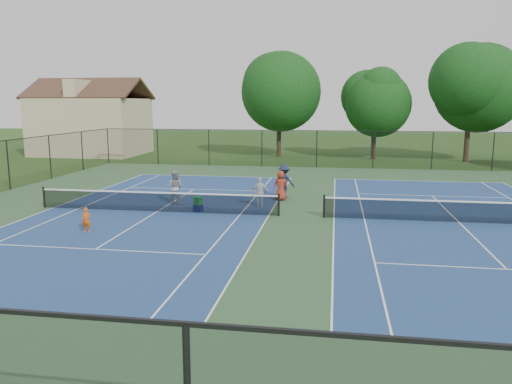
% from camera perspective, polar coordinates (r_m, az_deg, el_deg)
% --- Properties ---
extents(ground, '(140.00, 140.00, 0.00)m').
position_cam_1_polar(ground, '(23.32, 5.17, -2.85)').
color(ground, '#234716').
rests_on(ground, ground).
extents(court_pad, '(36.00, 36.00, 0.01)m').
position_cam_1_polar(court_pad, '(23.32, 5.17, -2.84)').
color(court_pad, '#315530').
rests_on(court_pad, ground).
extents(tennis_court_left, '(12.00, 23.83, 1.07)m').
position_cam_1_polar(tennis_court_left, '(24.75, -11.22, -2.01)').
color(tennis_court_left, navy).
rests_on(tennis_court_left, ground).
extents(tennis_court_right, '(12.00, 23.83, 1.07)m').
position_cam_1_polar(tennis_court_right, '(23.90, 22.19, -3.02)').
color(tennis_court_right, navy).
rests_on(tennis_court_right, ground).
extents(perimeter_fence, '(36.08, 36.08, 3.02)m').
position_cam_1_polar(perimeter_fence, '(23.01, 5.24, 1.04)').
color(perimeter_fence, black).
rests_on(perimeter_fence, ground).
extents(tree_back_b, '(7.60, 7.60, 10.03)m').
position_cam_1_polar(tree_back_b, '(48.99, 2.67, 11.79)').
color(tree_back_b, '#2D2116').
rests_on(tree_back_b, ground).
extents(tree_back_c, '(6.00, 6.00, 8.40)m').
position_cam_1_polar(tree_back_c, '(47.80, 13.49, 10.23)').
color(tree_back_c, '#2D2116').
rests_on(tree_back_c, ground).
extents(tree_back_d, '(7.80, 7.80, 10.37)m').
position_cam_1_polar(tree_back_d, '(48.09, 23.38, 11.29)').
color(tree_back_d, '#2D2116').
rests_on(tree_back_d, ground).
extents(clapboard_house, '(10.80, 8.10, 7.65)m').
position_cam_1_polar(clapboard_house, '(53.63, -18.28, 7.42)').
color(clapboard_house, tan).
rests_on(clapboard_house, ground).
extents(child_player, '(0.41, 0.31, 1.03)m').
position_cam_1_polar(child_player, '(21.56, -18.83, -3.04)').
color(child_player, '#D5570E').
rests_on(child_player, ground).
extents(instructor, '(0.92, 0.75, 1.79)m').
position_cam_1_polar(instructor, '(26.25, -9.24, 0.52)').
color(instructor, gray).
rests_on(instructor, ground).
extents(bystander_a, '(0.92, 0.43, 1.52)m').
position_cam_1_polar(bystander_a, '(25.26, 0.47, -0.02)').
color(bystander_a, silver).
rests_on(bystander_a, ground).
extents(bystander_b, '(1.34, 0.98, 1.86)m').
position_cam_1_polar(bystander_b, '(27.75, 3.24, 1.24)').
color(bystander_b, '#1B223C').
rests_on(bystander_b, ground).
extents(bystander_c, '(0.87, 0.65, 1.62)m').
position_cam_1_polar(bystander_c, '(26.98, 2.84, 0.73)').
color(bystander_c, maroon).
rests_on(bystander_c, ground).
extents(ball_crate, '(0.48, 0.43, 0.33)m').
position_cam_1_polar(ball_crate, '(24.51, -6.63, -1.83)').
color(ball_crate, navy).
rests_on(ball_crate, ground).
extents(ball_hopper, '(0.42, 0.39, 0.39)m').
position_cam_1_polar(ball_hopper, '(24.44, -6.64, -1.01)').
color(ball_hopper, green).
rests_on(ball_hopper, ball_crate).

